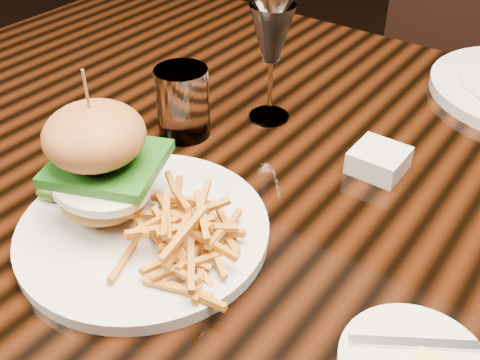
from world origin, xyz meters
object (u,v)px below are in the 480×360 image
Objects in this scene: dining_table at (345,220)px; wine_glass at (272,38)px; chair_far at (461,64)px; burger_plate at (132,199)px.

wine_glass is at bearing 160.68° from dining_table.
wine_glass is 0.18× the size of chair_far.
dining_table is 0.31m from burger_plate.
wine_glass is at bearing -105.06° from chair_far.
wine_glass is (-0.02, 0.30, 0.08)m from burger_plate.
burger_plate is at bearing -86.10° from wine_glass.
chair_far is at bearing 77.83° from burger_plate.
dining_table is at bearing -19.32° from wine_glass.
burger_plate is at bearing -102.87° from chair_far.
dining_table is 1.68× the size of chair_far.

